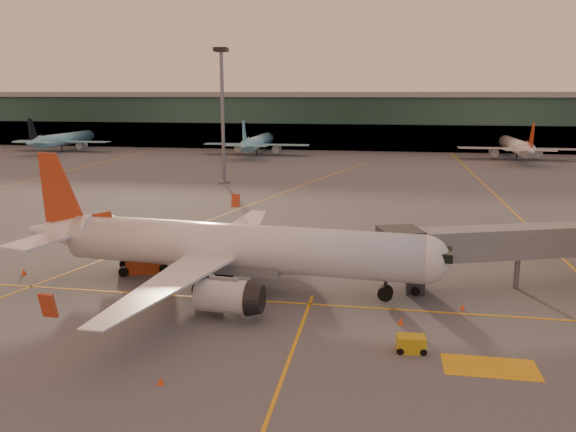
# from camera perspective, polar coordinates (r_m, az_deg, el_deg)

# --- Properties ---
(ground) EXTENTS (600.00, 600.00, 0.00)m
(ground) POSITION_cam_1_polar(r_m,az_deg,el_deg) (44.06, -5.27, -10.84)
(ground) COLOR #4C4F54
(ground) RESTS_ON ground
(taxi_markings) EXTENTS (100.12, 173.00, 0.01)m
(taxi_markings) POSITION_cam_1_polar(r_m,az_deg,el_deg) (87.20, -2.40, 0.94)
(taxi_markings) COLOR gold
(taxi_markings) RESTS_ON ground
(terminal) EXTENTS (400.00, 20.00, 17.60)m
(terminal) POSITION_cam_1_polar(r_m,az_deg,el_deg) (181.35, 6.44, 9.64)
(terminal) COLOR #19382D
(terminal) RESTS_ON ground
(mast_west_near) EXTENTS (2.40, 2.40, 25.60)m
(mast_west_near) POSITION_cam_1_polar(r_m,az_deg,el_deg) (109.47, -6.68, 11.04)
(mast_west_near) COLOR slate
(mast_west_near) RESTS_ON ground
(distant_aircraft_row) EXTENTS (290.00, 34.00, 13.00)m
(distant_aircraft_row) POSITION_cam_1_polar(r_m,az_deg,el_deg) (161.15, -1.67, 6.24)
(distant_aircraft_row) COLOR #81CAD7
(distant_aircraft_row) RESTS_ON ground
(main_airplane) EXTENTS (39.46, 35.57, 11.90)m
(main_airplane) POSITION_cam_1_polar(r_m,az_deg,el_deg) (50.12, -6.39, -3.27)
(main_airplane) COLOR silver
(main_airplane) RESTS_ON ground
(jet_bridge) EXTENTS (26.00, 11.49, 5.88)m
(jet_bridge) POSITION_cam_1_polar(r_m,az_deg,el_deg) (55.09, 23.68, -2.59)
(jet_bridge) COLOR slate
(jet_bridge) RESTS_ON ground
(catering_truck) EXTENTS (6.75, 4.96, 4.81)m
(catering_truck) POSITION_cam_1_polar(r_m,az_deg,el_deg) (57.12, -14.79, -2.84)
(catering_truck) COLOR #AE3D18
(catering_truck) RESTS_ON ground
(gpu_cart) EXTENTS (2.08, 1.35, 1.16)m
(gpu_cart) POSITION_cam_1_polar(r_m,az_deg,el_deg) (40.17, 12.39, -12.60)
(gpu_cart) COLOR gold
(gpu_cart) RESTS_ON ground
(cone_nose) EXTENTS (0.39, 0.39, 0.49)m
(cone_nose) POSITION_cam_1_polar(r_m,az_deg,el_deg) (48.56, 17.31, -8.82)
(cone_nose) COLOR #F7450D
(cone_nose) RESTS_ON ground
(cone_tail) EXTENTS (0.48, 0.48, 0.61)m
(cone_tail) POSITION_cam_1_polar(r_m,az_deg,el_deg) (60.68, -25.27, -5.14)
(cone_tail) COLOR #F7450D
(cone_tail) RESTS_ON ground
(cone_wing_right) EXTENTS (0.39, 0.39, 0.49)m
(cone_wing_right) POSITION_cam_1_polar(r_m,az_deg,el_deg) (36.36, -12.81, -16.01)
(cone_wing_right) COLOR #F7450D
(cone_wing_right) RESTS_ON ground
(cone_wing_left) EXTENTS (0.38, 0.38, 0.48)m
(cone_wing_left) POSITION_cam_1_polar(r_m,az_deg,el_deg) (67.66, -3.99, -2.27)
(cone_wing_left) COLOR #F7450D
(cone_wing_left) RESTS_ON ground
(cone_fwd) EXTENTS (0.44, 0.44, 0.56)m
(cone_fwd) POSITION_cam_1_polar(r_m,az_deg,el_deg) (44.49, 11.41, -10.43)
(cone_fwd) COLOR #F7450D
(cone_fwd) RESTS_ON ground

